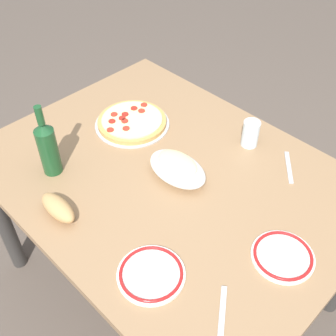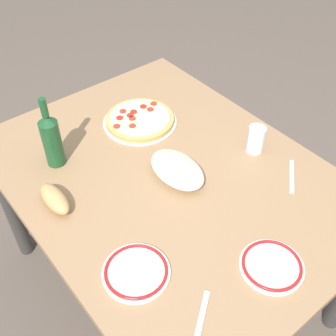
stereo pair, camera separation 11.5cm
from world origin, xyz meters
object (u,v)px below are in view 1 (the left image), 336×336
(side_plate_near, at_px, (151,274))
(side_plate_far, at_px, (283,256))
(wine_bottle, at_px, (48,147))
(bread_loaf, at_px, (58,208))
(baked_pasta_dish, at_px, (177,167))
(dining_table, at_px, (168,194))
(water_glass, at_px, (251,134))
(pepperoni_pizza, at_px, (132,122))

(side_plate_near, bearing_deg, side_plate_far, -125.96)
(wine_bottle, relative_size, bread_loaf, 1.78)
(baked_pasta_dish, relative_size, side_plate_near, 1.18)
(wine_bottle, xyz_separation_m, side_plate_near, (-0.58, 0.05, -0.11))
(dining_table, relative_size, water_glass, 12.53)
(pepperoni_pizza, bearing_deg, dining_table, 162.10)
(dining_table, bearing_deg, side_plate_near, 128.50)
(pepperoni_pizza, height_order, baked_pasta_dish, baked_pasta_dish)
(baked_pasta_dish, xyz_separation_m, wine_bottle, (0.34, 0.31, 0.07))
(pepperoni_pizza, height_order, water_glass, water_glass)
(baked_pasta_dish, distance_m, side_plate_near, 0.43)
(water_glass, height_order, bread_loaf, water_glass)
(side_plate_near, xyz_separation_m, bread_loaf, (0.39, 0.06, 0.02))
(pepperoni_pizza, relative_size, bread_loaf, 1.92)
(dining_table, bearing_deg, side_plate_far, 178.93)
(water_glass, bearing_deg, bread_loaf, 72.76)
(dining_table, bearing_deg, wine_bottle, 42.52)
(side_plate_near, relative_size, bread_loaf, 1.26)
(dining_table, height_order, water_glass, water_glass)
(pepperoni_pizza, xyz_separation_m, bread_loaf, (-0.19, 0.49, 0.02))
(pepperoni_pizza, height_order, side_plate_far, pepperoni_pizza)
(dining_table, xyz_separation_m, bread_loaf, (0.12, 0.39, 0.14))
(pepperoni_pizza, xyz_separation_m, water_glass, (-0.42, -0.24, 0.04))
(wine_bottle, bearing_deg, pepperoni_pizza, -89.86)
(water_glass, bearing_deg, side_plate_near, 103.25)
(side_plate_far, bearing_deg, baked_pasta_dish, -3.31)
(baked_pasta_dish, height_order, bread_loaf, baked_pasta_dish)
(bread_loaf, bearing_deg, pepperoni_pizza, -68.69)
(bread_loaf, bearing_deg, baked_pasta_dish, -110.32)
(pepperoni_pizza, distance_m, wine_bottle, 0.40)
(water_glass, xyz_separation_m, side_plate_far, (-0.40, 0.36, -0.05))
(dining_table, relative_size, bread_loaf, 8.40)
(side_plate_far, bearing_deg, bread_loaf, 31.40)
(baked_pasta_dish, height_order, water_glass, water_glass)
(water_glass, height_order, side_plate_far, water_glass)
(wine_bottle, xyz_separation_m, water_glass, (-0.42, -0.63, -0.06))
(side_plate_far, bearing_deg, pepperoni_pizza, -7.72)
(water_glass, relative_size, side_plate_far, 0.56)
(dining_table, height_order, pepperoni_pizza, pepperoni_pizza)
(dining_table, xyz_separation_m, water_glass, (-0.11, -0.35, 0.16))
(pepperoni_pizza, distance_m, baked_pasta_dish, 0.36)
(baked_pasta_dish, height_order, wine_bottle, wine_bottle)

